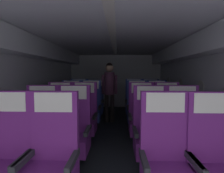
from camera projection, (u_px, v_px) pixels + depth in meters
name	position (u px, v px, depth m)	size (l,w,h in m)	color
ground	(113.00, 139.00, 3.94)	(3.85, 7.75, 0.02)	#23282D
fuselage_shell	(114.00, 64.00, 4.09)	(3.73, 7.40, 2.14)	silver
seat_a_left_window	(4.00, 161.00, 1.89)	(0.51, 0.51, 1.20)	#38383D
seat_a_left_aisle	(51.00, 163.00, 1.85)	(0.51, 0.51, 1.20)	#38383D
seat_a_right_aisle	(216.00, 165.00, 1.80)	(0.51, 0.51, 1.20)	#38383D
seat_a_right_window	(167.00, 163.00, 1.84)	(0.51, 0.51, 1.20)	#38383D
seat_b_left_window	(41.00, 133.00, 2.77)	(0.51, 0.51, 1.20)	#38383D
seat_b_left_aisle	(73.00, 133.00, 2.77)	(0.51, 0.51, 1.20)	#38383D
seat_b_right_aisle	(184.00, 134.00, 2.71)	(0.51, 0.51, 1.20)	#38383D
seat_b_right_window	(151.00, 134.00, 2.71)	(0.51, 0.51, 1.20)	#38383D
seat_c_left_window	(59.00, 118.00, 3.69)	(0.51, 0.51, 1.20)	#38383D
seat_c_left_aisle	(84.00, 118.00, 3.67)	(0.51, 0.51, 1.20)	#38383D
seat_c_right_aisle	(167.00, 119.00, 3.62)	(0.51, 0.51, 1.20)	#38383D
seat_c_right_window	(142.00, 119.00, 3.62)	(0.51, 0.51, 1.20)	#38383D
seat_d_left_window	(71.00, 109.00, 4.59)	(0.51, 0.51, 1.20)	#38383D
seat_d_left_aisle	(91.00, 109.00, 4.57)	(0.51, 0.51, 1.20)	#38383D
seat_d_right_aisle	(157.00, 109.00, 4.53)	(0.51, 0.51, 1.20)	#38383D
seat_d_right_window	(137.00, 109.00, 4.53)	(0.51, 0.51, 1.20)	#38383D
seat_e_left_window	(79.00, 103.00, 5.48)	(0.51, 0.51, 1.20)	#38383D
seat_e_left_aisle	(95.00, 103.00, 5.46)	(0.51, 0.51, 1.20)	#38383D
seat_e_right_aisle	(151.00, 103.00, 5.41)	(0.51, 0.51, 1.20)	#38383D
seat_e_right_window	(134.00, 103.00, 5.44)	(0.51, 0.51, 1.20)	#38383D
flight_attendant	(109.00, 86.00, 5.21)	(0.43, 0.28, 1.65)	black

